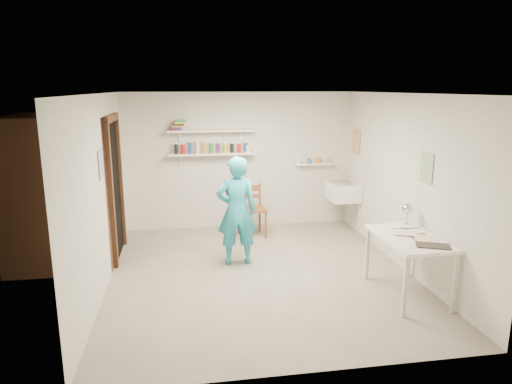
{
  "coord_description": "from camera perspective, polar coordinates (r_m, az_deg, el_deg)",
  "views": [
    {
      "loc": [
        -0.99,
        -5.71,
        2.47
      ],
      "look_at": [
        0.0,
        0.4,
        1.05
      ],
      "focal_mm": 32.0,
      "sensor_mm": 36.0,
      "label": 1
    }
  ],
  "objects": [
    {
      "name": "poster_right_b",
      "position": [
        6.04,
        20.53,
        2.84
      ],
      "size": [
        0.01,
        0.3,
        0.38
      ],
      "primitive_type": "cube",
      "color": "#3F724C",
      "rests_on": "wall_right"
    },
    {
      "name": "wall_back",
      "position": [
        8.13,
        -2.1,
        3.93
      ],
      "size": [
        4.0,
        0.02,
        2.4
      ],
      "primitive_type": "cube",
      "color": "silver",
      "rests_on": "ground"
    },
    {
      "name": "ledge_shelf",
      "position": [
        8.33,
        7.25,
        3.5
      ],
      "size": [
        0.7,
        0.14,
        0.03
      ],
      "primitive_type": "cube",
      "color": "white",
      "rests_on": "wall_back"
    },
    {
      "name": "spray_cans",
      "position": [
        7.92,
        -5.6,
        5.47
      ],
      "size": [
        1.34,
        0.06,
        0.17
      ],
      "color": "black",
      "rests_on": "shelf_lower"
    },
    {
      "name": "belfast_sink",
      "position": [
        8.1,
        10.82,
        0.07
      ],
      "size": [
        0.48,
        0.6,
        0.3
      ],
      "primitive_type": "cube",
      "color": "white",
      "rests_on": "wall_right"
    },
    {
      "name": "shelf_lower",
      "position": [
        7.94,
        -5.59,
        4.75
      ],
      "size": [
        1.5,
        0.22,
        0.03
      ],
      "primitive_type": "cube",
      "color": "white",
      "rests_on": "wall_back"
    },
    {
      "name": "poster_right_a",
      "position": [
        8.13,
        12.42,
        6.13
      ],
      "size": [
        0.01,
        0.34,
        0.42
      ],
      "primitive_type": "cube",
      "color": "#995933",
      "rests_on": "wall_right"
    },
    {
      "name": "doorway_recess",
      "position": [
        6.99,
        -17.21,
        0.2
      ],
      "size": [
        0.02,
        0.9,
        2.0
      ],
      "primitive_type": "cube",
      "color": "black",
      "rests_on": "wall_left"
    },
    {
      "name": "door_lintel",
      "position": [
        6.85,
        -17.63,
        8.81
      ],
      "size": [
        0.06,
        1.05,
        0.1
      ],
      "primitive_type": "cube",
      "color": "brown",
      "rests_on": "wall_left"
    },
    {
      "name": "ceiling",
      "position": [
        5.8,
        0.65,
        12.32
      ],
      "size": [
        4.0,
        4.5,
        0.02
      ],
      "primitive_type": "cube",
      "color": "silver",
      "rests_on": "wall_back"
    },
    {
      "name": "corridor_box",
      "position": [
        7.12,
        -22.89,
        0.38
      ],
      "size": [
        1.4,
        1.5,
        2.1
      ],
      "primitive_type": "cube",
      "color": "brown",
      "rests_on": "ground"
    },
    {
      "name": "door_jamb_far",
      "position": [
        7.47,
        -16.55,
        1.04
      ],
      "size": [
        0.06,
        0.1,
        2.0
      ],
      "primitive_type": "cube",
      "color": "brown",
      "rests_on": "ground"
    },
    {
      "name": "man",
      "position": [
        6.41,
        -2.43,
        -2.38
      ],
      "size": [
        0.57,
        0.38,
        1.56
      ],
      "primitive_type": "imported",
      "rotation": [
        0.0,
        0.0,
        3.16
      ],
      "color": "#259DBA",
      "rests_on": "ground"
    },
    {
      "name": "shelf_upper",
      "position": [
        7.89,
        -5.65,
        7.63
      ],
      "size": [
        1.5,
        0.22,
        0.03
      ],
      "primitive_type": "cube",
      "color": "white",
      "rests_on": "wall_back"
    },
    {
      "name": "book_stack",
      "position": [
        7.87,
        -9.71,
        8.22
      ],
      "size": [
        0.28,
        0.14,
        0.17
      ],
      "color": "red",
      "rests_on": "shelf_upper"
    },
    {
      "name": "wall_front",
      "position": [
        3.81,
        6.45,
        -6.67
      ],
      "size": [
        4.0,
        0.02,
        2.4
      ],
      "primitive_type": "cube",
      "color": "silver",
      "rests_on": "ground"
    },
    {
      "name": "papers",
      "position": [
        5.73,
        18.69,
        -5.21
      ],
      "size": [
        0.3,
        0.22,
        0.02
      ],
      "color": "silver",
      "rests_on": "work_table"
    },
    {
      "name": "ledge_pots",
      "position": [
        8.32,
        7.27,
        3.91
      ],
      "size": [
        0.48,
        0.07,
        0.09
      ],
      "color": "silver",
      "rests_on": "ledge_shelf"
    },
    {
      "name": "wall_left",
      "position": [
        5.94,
        -18.86,
        -0.14
      ],
      "size": [
        0.02,
        4.5,
        2.4
      ],
      "primitive_type": "cube",
      "color": "silver",
      "rests_on": "ground"
    },
    {
      "name": "wall_clock",
      "position": [
        6.56,
        -2.65,
        0.31
      ],
      "size": [
        0.28,
        0.04,
        0.28
      ],
      "primitive_type": "cylinder",
      "rotation": [
        1.57,
        0.0,
        0.02
      ],
      "color": "beige",
      "rests_on": "man"
    },
    {
      "name": "floor",
      "position": [
        6.31,
        0.59,
        -10.24
      ],
      "size": [
        4.0,
        4.5,
        0.02
      ],
      "primitive_type": "cube",
      "color": "slate",
      "rests_on": "ground"
    },
    {
      "name": "wooden_chair",
      "position": [
        7.67,
        -0.52,
        -2.18
      ],
      "size": [
        0.49,
        0.47,
        0.95
      ],
      "primitive_type": "cube",
      "rotation": [
        0.0,
        0.0,
        0.12
      ],
      "color": "brown",
      "rests_on": "ground"
    },
    {
      "name": "poster_left",
      "position": [
        5.92,
        -18.82,
        3.28
      ],
      "size": [
        0.01,
        0.28,
        0.36
      ],
      "primitive_type": "cube",
      "color": "#334C7F",
      "rests_on": "wall_left"
    },
    {
      "name": "desk_lamp",
      "position": [
        6.14,
        18.44,
        -1.98
      ],
      "size": [
        0.14,
        0.14,
        0.14
      ],
      "primitive_type": "sphere",
      "color": "silver",
      "rests_on": "work_table"
    },
    {
      "name": "wall_right",
      "position": [
        6.58,
        18.15,
        1.13
      ],
      "size": [
        0.02,
        4.5,
        2.4
      ],
      "primitive_type": "cube",
      "color": "silver",
      "rests_on": "ground"
    },
    {
      "name": "work_table",
      "position": [
        5.86,
        18.42,
        -8.78
      ],
      "size": [
        0.67,
        1.11,
        0.74
      ],
      "primitive_type": "cube",
      "color": "white",
      "rests_on": "ground"
    },
    {
      "name": "door_jamb_near",
      "position": [
        6.51,
        -17.61,
        -0.76
      ],
      "size": [
        0.06,
        0.1,
        2.0
      ],
      "primitive_type": "cube",
      "color": "brown",
      "rests_on": "ground"
    }
  ]
}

